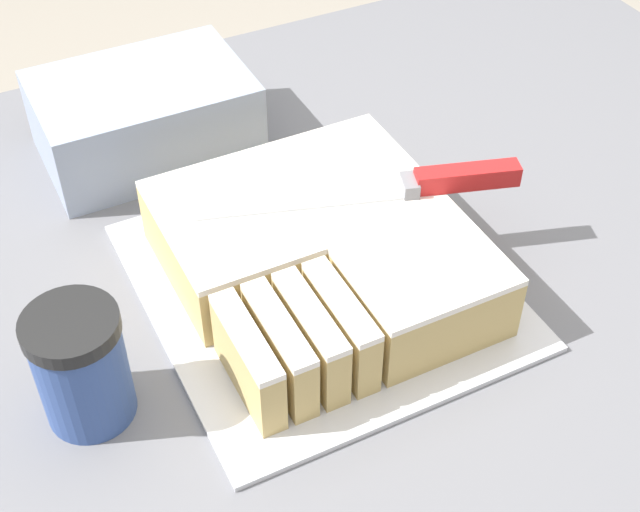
{
  "coord_description": "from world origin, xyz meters",
  "views": [
    {
      "loc": [
        -0.3,
        -0.56,
        1.56
      ],
      "look_at": [
        -0.01,
        0.03,
        0.95
      ],
      "focal_mm": 50.0,
      "sensor_mm": 36.0,
      "label": 1
    }
  ],
  "objects_px": {
    "cake_board": "(320,285)",
    "knife": "(424,183)",
    "coffee_cup": "(81,367)",
    "cake": "(322,252)",
    "storage_box": "(144,116)"
  },
  "relations": [
    {
      "from": "cake_board",
      "to": "knife",
      "type": "xyz_separation_m",
      "value": [
        0.12,
        0.01,
        0.09
      ]
    },
    {
      "from": "knife",
      "to": "coffee_cup",
      "type": "relative_size",
      "value": 2.77
    },
    {
      "from": "cake",
      "to": "knife",
      "type": "relative_size",
      "value": 0.92
    },
    {
      "from": "cake",
      "to": "storage_box",
      "type": "bearing_deg",
      "value": 105.72
    },
    {
      "from": "knife",
      "to": "coffee_cup",
      "type": "distance_m",
      "value": 0.38
    },
    {
      "from": "knife",
      "to": "storage_box",
      "type": "xyz_separation_m",
      "value": [
        -0.2,
        0.3,
        -0.04
      ]
    },
    {
      "from": "cake",
      "to": "storage_box",
      "type": "xyz_separation_m",
      "value": [
        -0.09,
        0.3,
        0.01
      ]
    },
    {
      "from": "cake_board",
      "to": "coffee_cup",
      "type": "distance_m",
      "value": 0.27
    },
    {
      "from": "knife",
      "to": "storage_box",
      "type": "relative_size",
      "value": 1.33
    },
    {
      "from": "coffee_cup",
      "to": "cake_board",
      "type": "bearing_deg",
      "value": 10.67
    },
    {
      "from": "cake_board",
      "to": "storage_box",
      "type": "bearing_deg",
      "value": 104.7
    },
    {
      "from": "cake",
      "to": "storage_box",
      "type": "height_order",
      "value": "storage_box"
    },
    {
      "from": "cake_board",
      "to": "storage_box",
      "type": "distance_m",
      "value": 0.32
    },
    {
      "from": "cake",
      "to": "cake_board",
      "type": "bearing_deg",
      "value": -131.24
    },
    {
      "from": "cake_board",
      "to": "coffee_cup",
      "type": "height_order",
      "value": "coffee_cup"
    }
  ]
}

